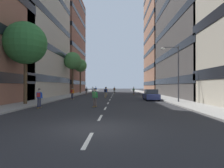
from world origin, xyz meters
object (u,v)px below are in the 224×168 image
Objects in this scene: skater_5 at (93,90)px; skater_8 at (106,91)px; parked_car_near at (151,95)px; skater_4 at (39,97)px; skater_6 at (106,91)px; skater_9 at (134,90)px; street_tree_near at (73,61)px; skater_0 at (96,89)px; skater_7 at (114,89)px; skater_1 at (95,96)px; street_tree_far at (80,66)px; streetlamp_right at (175,68)px; skater_2 at (72,92)px; street_tree_mid at (26,43)px; skater_3 at (86,90)px.

skater_8 is (3.33, -4.54, 0.03)m from skater_5.
parked_car_near is 15.34m from skater_4.
skater_9 is at bearing 59.48° from skater_6.
street_tree_near is 13.43m from skater_0.
skater_8 is at bearing -15.75° from street_tree_near.
skater_6 and skater_7 have the same top height.
skater_0 is at bearing 112.99° from parked_car_near.
skater_1 is 1.00× the size of skater_5.
street_tree_far is 1.35× the size of streetlamp_right.
skater_2 is at bearing -94.57° from skater_5.
skater_1 is 1.00× the size of skater_4.
skater_2 is (-0.84, -23.55, 0.03)m from skater_0.
skater_7 is 1.00× the size of skater_8.
streetlamp_right reaches higher than skater_4.
skater_7 is (8.78, 31.33, -5.44)m from street_tree_mid.
street_tree_far is at bearing 94.51° from skater_4.
skater_7 is at bearing 104.99° from streetlamp_right.
skater_1 is 25.28m from skater_5.
skater_1 is (-6.83, -8.84, 0.32)m from parked_car_near.
street_tree_mid is at bearing -96.54° from skater_0.
streetlamp_right is 10.47m from skater_1.
skater_1 is at bearing -153.28° from streetlamp_right.
street_tree_mid reaches higher than skater_8.
skater_1 is at bearing -90.29° from skater_6.
skater_1 is (7.46, -22.58, -6.30)m from street_tree_near.
street_tree_mid is (-14.30, -7.25, 5.76)m from parked_car_near.
skater_6 is at bearing 129.93° from streetlamp_right.
skater_9 is (5.77, 24.74, 0.00)m from skater_1.
skater_1 is 1.00× the size of skater_3.
skater_4 is (2.53, -2.58, -5.44)m from street_tree_mid.
skater_3 is at bearing -94.26° from skater_0.
skater_2 is 1.00× the size of skater_7.
skater_1 and skater_7 have the same top height.
skater_5 and skater_6 have the same top height.
street_tree_far is 4.95× the size of skater_8.
skater_3 is at bearing -170.39° from skater_9.
skater_2 is (-11.44, 1.43, 0.32)m from parked_car_near.
street_tree_far is at bearing 103.51° from skater_1.
street_tree_near reaches higher than skater_9.
street_tree_mid is 4.81× the size of skater_1.
skater_2 is 1.00× the size of skater_4.
skater_9 is at bearing 9.61° from skater_3.
skater_5 is at bearing 122.36° from parked_car_near.
skater_4 is 1.00× the size of skater_6.
street_tree_far reaches higher than skater_6.
street_tree_mid is 4.81× the size of skater_4.
parked_car_near is 2.47× the size of skater_9.
skater_7 is at bearing 59.36° from skater_3.
streetlamp_right is 3.65× the size of skater_2.
skater_9 is (10.35, 1.75, 0.03)m from skater_3.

